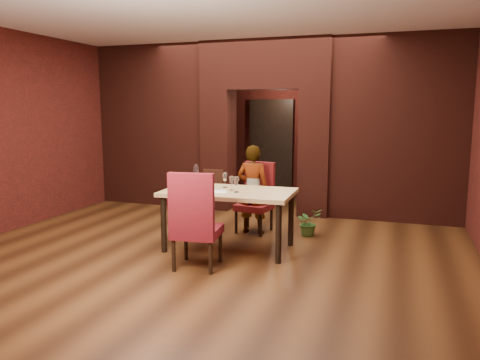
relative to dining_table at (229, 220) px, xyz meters
The scene contains 24 objects.
floor 0.70m from the dining_table, 109.59° to the left, with size 8.00×8.00×0.00m, color #4A2912.
ceiling 2.84m from the dining_table, 109.59° to the left, with size 7.00×8.00×0.04m, color silver.
wall_back 4.69m from the dining_table, 92.39° to the left, with size 7.00×0.04×3.20m, color maroon.
wall_front 3.67m from the dining_table, 93.12° to the right, with size 7.00×0.04×3.20m, color maroon.
wall_left 3.91m from the dining_table, behind, with size 0.04×8.00×3.20m, color maroon.
pillar_left 2.87m from the dining_table, 114.23° to the left, with size 0.55×0.55×2.30m, color maroon.
pillar_right 2.74m from the dining_table, 73.26° to the left, with size 0.55×0.55×2.30m, color maroon.
lintel 3.45m from the dining_table, 94.27° to the left, with size 2.45×0.55×0.90m, color maroon.
wing_wall_left 3.78m from the dining_table, 135.23° to the left, with size 2.27×0.35×3.20m, color maroon.
wing_wall_right 3.54m from the dining_table, 49.34° to the left, with size 2.27×0.35×3.20m, color maroon.
vent_panel 2.51m from the dining_table, 116.99° to the left, with size 0.40×0.03×0.50m, color #A44E2F.
rear_door 4.55m from the dining_table, 97.50° to the left, with size 0.90×0.08×2.10m, color black.
rear_door_frame 4.51m from the dining_table, 97.57° to the left, with size 1.02×0.04×2.22m, color black.
dining_table is the anchor object (origin of this frame).
chair_far 0.98m from the dining_table, 85.79° to the left, with size 0.50×0.50×1.11m, color maroon.
chair_near 0.86m from the dining_table, 97.38° to the right, with size 0.55×0.55×1.21m, color maroon.
person_seated 0.96m from the dining_table, 85.94° to the left, with size 0.51×0.34×1.40m, color silver.
wine_glass_a 0.58m from the dining_table, 122.60° to the left, with size 0.08×0.08×0.21m, color white, non-canonical shape.
wine_glass_b 0.52m from the dining_table, 33.91° to the left, with size 0.08×0.08×0.19m, color white, non-canonical shape.
wine_glass_c 0.55m from the dining_table, 34.62° to the right, with size 0.08×0.08×0.21m, color white, non-canonical shape.
tasting_sheet 0.47m from the dining_table, 128.48° to the right, with size 0.31×0.23×0.00m, color white.
wine_bucket 0.80m from the dining_table, behind, with size 0.16×0.16×0.19m, color silver.
water_bottle 0.80m from the dining_table, 169.43° to the left, with size 0.08×0.08×0.33m, color white.
potted_plant 1.41m from the dining_table, 47.92° to the left, with size 0.39×0.33×0.43m, color #366127.
Camera 1 is at (2.39, -6.51, 1.96)m, focal length 35.00 mm.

